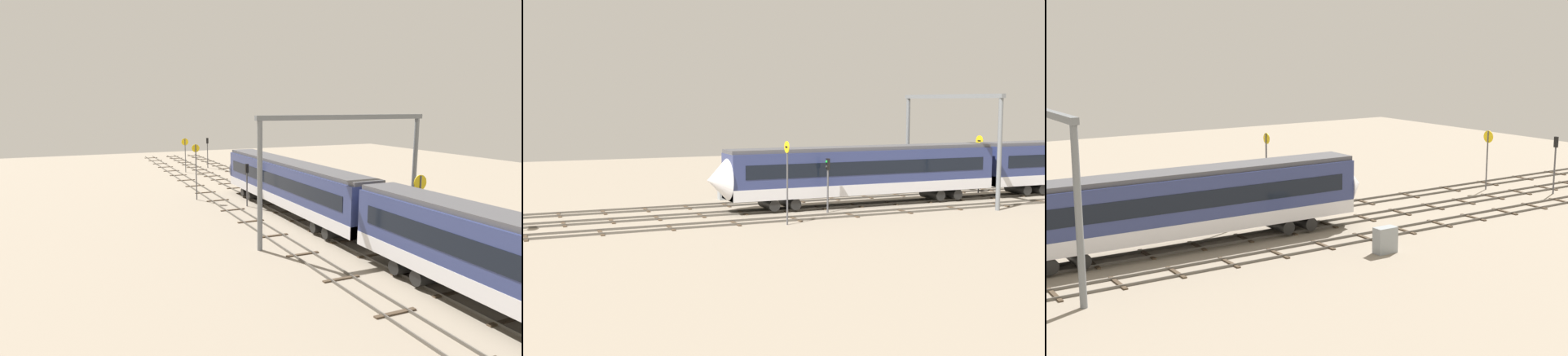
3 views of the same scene
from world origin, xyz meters
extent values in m
plane|color=gray|center=(0.00, 0.00, 0.00)|extent=(109.59, 109.59, 0.00)
cube|color=#59544C|center=(0.00, -4.98, 0.08)|extent=(93.59, 0.07, 0.16)
cube|color=#59544C|center=(0.00, -3.55, 0.08)|extent=(93.59, 0.07, 0.16)
cube|color=#473828|center=(-15.04, -4.27, 0.04)|extent=(0.24, 2.40, 0.08)
cube|color=#473828|center=(-11.70, -4.27, 0.04)|extent=(0.24, 2.40, 0.08)
cube|color=#473828|center=(-8.36, -4.27, 0.04)|extent=(0.24, 2.40, 0.08)
cube|color=#473828|center=(-5.01, -4.27, 0.04)|extent=(0.24, 2.40, 0.08)
cube|color=#473828|center=(-1.67, -4.27, 0.04)|extent=(0.24, 2.40, 0.08)
cube|color=#473828|center=(1.67, -4.27, 0.04)|extent=(0.24, 2.40, 0.08)
cube|color=#473828|center=(5.01, -4.27, 0.04)|extent=(0.24, 2.40, 0.08)
cube|color=#473828|center=(8.36, -4.27, 0.04)|extent=(0.24, 2.40, 0.08)
cube|color=#473828|center=(11.70, -4.27, 0.04)|extent=(0.24, 2.40, 0.08)
cube|color=#473828|center=(15.04, -4.27, 0.04)|extent=(0.24, 2.40, 0.08)
cube|color=#473828|center=(18.38, -4.27, 0.04)|extent=(0.24, 2.40, 0.08)
cube|color=#473828|center=(21.73, -4.27, 0.04)|extent=(0.24, 2.40, 0.08)
cube|color=#473828|center=(25.07, -4.27, 0.04)|extent=(0.24, 2.40, 0.08)
cube|color=#59544C|center=(0.00, -0.72, 0.08)|extent=(93.59, 0.07, 0.16)
cube|color=#59544C|center=(0.00, 0.72, 0.08)|extent=(93.59, 0.07, 0.16)
cube|color=#473828|center=(-11.70, 0.00, 0.04)|extent=(0.24, 2.40, 0.08)
cube|color=#473828|center=(-8.36, 0.00, 0.04)|extent=(0.24, 2.40, 0.08)
cube|color=#473828|center=(-5.01, 0.00, 0.04)|extent=(0.24, 2.40, 0.08)
cube|color=#473828|center=(-1.67, 0.00, 0.04)|extent=(0.24, 2.40, 0.08)
cube|color=#473828|center=(1.67, 0.00, 0.04)|extent=(0.24, 2.40, 0.08)
cube|color=#473828|center=(5.01, 0.00, 0.04)|extent=(0.24, 2.40, 0.08)
cube|color=#473828|center=(8.36, 0.00, 0.04)|extent=(0.24, 2.40, 0.08)
cube|color=#473828|center=(11.70, 0.00, 0.04)|extent=(0.24, 2.40, 0.08)
cube|color=#473828|center=(15.04, 0.00, 0.04)|extent=(0.24, 2.40, 0.08)
cube|color=#473828|center=(18.38, 0.00, 0.04)|extent=(0.24, 2.40, 0.08)
cube|color=#473828|center=(21.73, 0.00, 0.04)|extent=(0.24, 2.40, 0.08)
cube|color=#473828|center=(25.07, 0.00, 0.04)|extent=(0.24, 2.40, 0.08)
cube|color=#473828|center=(28.41, 0.00, 0.04)|extent=(0.24, 2.40, 0.08)
cube|color=#59544C|center=(0.00, 3.55, 0.08)|extent=(93.59, 0.07, 0.16)
cube|color=#59544C|center=(0.00, 4.98, 0.08)|extent=(93.59, 0.07, 0.16)
cube|color=#473828|center=(-11.70, 4.27, 0.04)|extent=(0.24, 2.40, 0.08)
cube|color=#473828|center=(-7.02, 4.27, 0.04)|extent=(0.24, 2.40, 0.08)
cube|color=#473828|center=(-2.34, 4.27, 0.04)|extent=(0.24, 2.40, 0.08)
cube|color=#473828|center=(2.34, 4.27, 0.04)|extent=(0.24, 2.40, 0.08)
cube|color=#473828|center=(7.02, 4.27, 0.04)|extent=(0.24, 2.40, 0.08)
cube|color=#473828|center=(11.70, 4.27, 0.04)|extent=(0.24, 2.40, 0.08)
cube|color=#473828|center=(16.38, 4.27, 0.04)|extent=(0.24, 2.40, 0.08)
cube|color=#473828|center=(21.06, 4.27, 0.04)|extent=(0.24, 2.40, 0.08)
cube|color=#473828|center=(25.74, 4.27, 0.04)|extent=(0.24, 2.40, 0.08)
cube|color=#473828|center=(30.42, 4.27, 0.04)|extent=(0.24, 2.40, 0.08)
cube|color=#473828|center=(35.10, 4.27, 0.04)|extent=(0.24, 2.40, 0.08)
cube|color=navy|center=(-5.79, 0.00, 2.86)|extent=(24.00, 2.90, 3.60)
cube|color=silver|center=(-5.79, 0.00, 1.51)|extent=(24.00, 2.94, 0.90)
cube|color=#4C4C51|center=(-5.79, 0.00, 4.81)|extent=(24.00, 2.50, 0.30)
cube|color=black|center=(-5.79, -1.46, 3.29)|extent=(22.00, 0.04, 1.10)
cube|color=black|center=(-5.79, 1.46, 3.29)|extent=(22.00, 0.04, 1.10)
cylinder|color=black|center=(-12.57, 0.00, 0.61)|extent=(0.90, 2.70, 0.90)
cylinder|color=black|center=(0.99, 0.00, 0.61)|extent=(0.90, 2.70, 0.90)
cylinder|color=black|center=(2.79, 0.00, 0.61)|extent=(0.90, 2.70, 0.90)
cone|color=silver|center=(7.01, 0.00, 2.68)|extent=(1.60, 3.24, 3.24)
cylinder|color=slate|center=(-14.35, -6.86, 4.47)|extent=(0.36, 0.36, 8.95)
cylinder|color=#4C4C51|center=(23.63, 2.53, 2.54)|extent=(0.12, 0.12, 5.07)
cylinder|color=yellow|center=(23.67, 2.53, 4.60)|extent=(0.05, 1.04, 1.04)
cube|color=black|center=(23.70, 2.53, 4.60)|extent=(0.02, 0.47, 0.12)
cylinder|color=#4C4C51|center=(3.75, 6.17, 2.95)|extent=(0.12, 0.12, 5.89)
cylinder|color=yellow|center=(3.79, 6.17, 5.52)|extent=(0.05, 0.83, 0.83)
cube|color=black|center=(3.82, 6.17, 5.52)|extent=(0.02, 0.37, 0.12)
cylinder|color=#4C4C51|center=(-1.27, 2.36, 1.68)|extent=(0.14, 0.14, 3.37)
cube|color=black|center=(-1.27, 2.36, 3.82)|extent=(0.20, 0.32, 0.90)
sphere|color=green|center=(-1.16, 2.36, 4.02)|extent=(0.20, 0.20, 0.20)
sphere|color=#262626|center=(-1.16, 2.36, 3.62)|extent=(0.20, 0.20, 0.20)
cylinder|color=#4C4C51|center=(26.96, -1.90, 1.97)|extent=(0.14, 0.14, 3.95)
cube|color=black|center=(26.96, -1.90, 4.40)|extent=(0.20, 0.32, 0.90)
sphere|color=yellow|center=(27.07, -1.90, 4.60)|extent=(0.20, 0.20, 0.20)
sphere|color=#262626|center=(27.07, -1.90, 4.20)|extent=(0.20, 0.20, 0.20)
cube|color=gray|center=(3.89, -7.68, 0.81)|extent=(1.40, 0.76, 1.61)
cube|color=#333333|center=(4.60, -7.68, 1.05)|extent=(0.02, 0.53, 0.24)
camera|label=1|loc=(-41.61, 18.14, 9.94)|focal=30.53mm
camera|label=2|loc=(22.20, 50.56, 8.71)|focal=47.54mm
camera|label=3|loc=(-24.59, -41.64, 12.90)|focal=51.63mm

